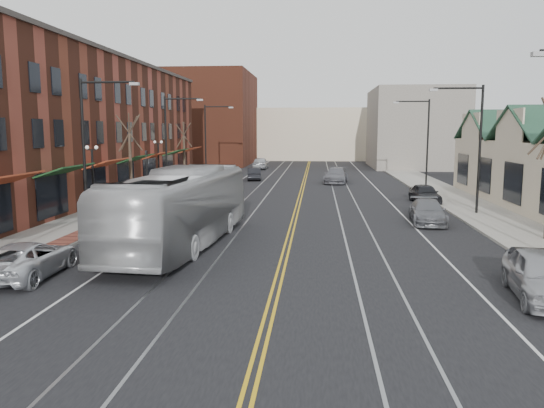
% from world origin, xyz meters
% --- Properties ---
extents(ground, '(160.00, 160.00, 0.00)m').
position_xyz_m(ground, '(0.00, 0.00, 0.00)').
color(ground, black).
rests_on(ground, ground).
extents(sidewalk_left, '(4.00, 120.00, 0.15)m').
position_xyz_m(sidewalk_left, '(-12.00, 20.00, 0.07)').
color(sidewalk_left, gray).
rests_on(sidewalk_left, ground).
extents(sidewalk_right, '(4.00, 120.00, 0.15)m').
position_xyz_m(sidewalk_right, '(12.00, 20.00, 0.07)').
color(sidewalk_right, gray).
rests_on(sidewalk_right, ground).
extents(building_left, '(10.00, 50.00, 11.00)m').
position_xyz_m(building_left, '(-19.00, 27.00, 5.50)').
color(building_left, maroon).
rests_on(building_left, ground).
extents(backdrop_left, '(14.00, 18.00, 14.00)m').
position_xyz_m(backdrop_left, '(-16.00, 70.00, 7.00)').
color(backdrop_left, maroon).
rests_on(backdrop_left, ground).
extents(backdrop_mid, '(22.00, 14.00, 9.00)m').
position_xyz_m(backdrop_mid, '(0.00, 85.00, 4.50)').
color(backdrop_mid, beige).
rests_on(backdrop_mid, ground).
extents(backdrop_right, '(12.00, 16.00, 11.00)m').
position_xyz_m(backdrop_right, '(15.00, 65.00, 5.50)').
color(backdrop_right, slate).
rests_on(backdrop_right, ground).
extents(streetlight_l_1, '(3.33, 0.25, 8.00)m').
position_xyz_m(streetlight_l_1, '(-11.05, 16.00, 5.03)').
color(streetlight_l_1, black).
rests_on(streetlight_l_1, sidewalk_left).
extents(streetlight_l_2, '(3.33, 0.25, 8.00)m').
position_xyz_m(streetlight_l_2, '(-11.05, 32.00, 5.03)').
color(streetlight_l_2, black).
rests_on(streetlight_l_2, sidewalk_left).
extents(streetlight_l_3, '(3.33, 0.25, 8.00)m').
position_xyz_m(streetlight_l_3, '(-11.05, 48.00, 5.03)').
color(streetlight_l_3, black).
rests_on(streetlight_l_3, sidewalk_left).
extents(streetlight_r_1, '(3.33, 0.25, 8.00)m').
position_xyz_m(streetlight_r_1, '(11.05, 22.00, 5.03)').
color(streetlight_r_1, black).
rests_on(streetlight_r_1, sidewalk_right).
extents(streetlight_r_2, '(3.33, 0.25, 8.00)m').
position_xyz_m(streetlight_r_2, '(11.05, 38.00, 5.03)').
color(streetlight_r_2, black).
rests_on(streetlight_r_2, sidewalk_right).
extents(lamppost_l_2, '(0.84, 0.28, 4.27)m').
position_xyz_m(lamppost_l_2, '(-12.80, 20.00, 2.20)').
color(lamppost_l_2, black).
rests_on(lamppost_l_2, sidewalk_left).
extents(lamppost_l_3, '(0.84, 0.28, 4.27)m').
position_xyz_m(lamppost_l_3, '(-12.80, 34.00, 2.20)').
color(lamppost_l_3, black).
rests_on(lamppost_l_3, sidewalk_left).
extents(tree_left_near, '(1.78, 1.37, 6.48)m').
position_xyz_m(tree_left_near, '(-12.50, 26.00, 3.51)').
color(tree_left_near, '#382B21').
rests_on(tree_left_near, sidewalk_left).
extents(tree_left_far, '(1.66, 1.28, 6.02)m').
position_xyz_m(tree_left_far, '(-12.50, 42.00, 3.28)').
color(tree_left_far, '#382B21').
rests_on(tree_left_far, sidewalk_left).
extents(manhole_far, '(0.60, 0.60, 0.02)m').
position_xyz_m(manhole_far, '(-11.20, 8.00, 0.16)').
color(manhole_far, '#592D19').
rests_on(manhole_far, sidewalk_left).
extents(traffic_signal, '(0.18, 0.15, 3.80)m').
position_xyz_m(traffic_signal, '(-10.60, 24.00, 2.35)').
color(traffic_signal, black).
rests_on(traffic_signal, sidewalk_left).
extents(transit_bus, '(4.13, 13.22, 3.62)m').
position_xyz_m(transit_bus, '(-4.91, 11.45, 1.81)').
color(transit_bus, '#B3B3B5').
rests_on(transit_bus, ground).
extents(parked_suv, '(2.35, 4.84, 1.33)m').
position_xyz_m(parked_suv, '(-9.30, 5.96, 0.66)').
color(parked_suv, silver).
rests_on(parked_suv, ground).
extents(parked_car_a, '(2.47, 4.88, 1.59)m').
position_xyz_m(parked_car_a, '(8.61, 4.81, 0.80)').
color(parked_car_a, '#A4A5AB').
rests_on(parked_car_a, ground).
extents(parked_car_b, '(1.98, 4.33, 1.38)m').
position_xyz_m(parked_car_b, '(8.86, 5.59, 0.69)').
color(parked_car_b, black).
rests_on(parked_car_b, ground).
extents(parked_car_c, '(2.31, 4.84, 1.36)m').
position_xyz_m(parked_car_c, '(7.78, 18.74, 0.68)').
color(parked_car_c, slate).
rests_on(parked_car_c, ground).
extents(parked_car_d, '(1.98, 4.28, 1.42)m').
position_xyz_m(parked_car_d, '(9.30, 27.32, 0.71)').
color(parked_car_d, black).
rests_on(parked_car_d, ground).
extents(distant_car_left, '(1.84, 4.12, 1.31)m').
position_xyz_m(distant_car_left, '(-5.41, 44.11, 0.66)').
color(distant_car_left, black).
rests_on(distant_car_left, ground).
extents(distant_car_right, '(2.85, 5.61, 1.56)m').
position_xyz_m(distant_car_right, '(3.27, 41.61, 0.78)').
color(distant_car_right, slate).
rests_on(distant_car_right, ground).
extents(distant_car_far, '(1.98, 4.86, 1.65)m').
position_xyz_m(distant_car_far, '(-6.40, 59.62, 0.83)').
color(distant_car_far, '#B2B5BA').
rests_on(distant_car_far, ground).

